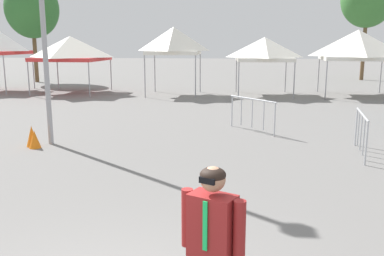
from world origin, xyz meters
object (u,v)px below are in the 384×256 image
(canopy_tent_far_right, at_px, (358,45))
(tree_behind_tents_right, at_px, (32,9))
(traffic_cone_lot_center, at_px, (35,139))
(crowd_barrier_near_person, at_px, (252,108))
(canopy_tent_center, at_px, (264,49))
(canopy_tent_behind_center, at_px, (71,48))
(canopy_tent_far_left, at_px, (174,41))
(person_foreground, at_px, (212,245))
(traffic_cone_near_barrier, at_px, (32,136))
(crowd_barrier_by_lift, at_px, (362,126))

(canopy_tent_far_right, height_order, tree_behind_tents_right, tree_behind_tents_right)
(tree_behind_tents_right, xyz_separation_m, traffic_cone_lot_center, (8.68, -18.48, -4.82))
(crowd_barrier_near_person, bearing_deg, canopy_tent_center, 84.08)
(canopy_tent_behind_center, distance_m, traffic_cone_lot_center, 13.09)
(canopy_tent_far_left, height_order, traffic_cone_lot_center, canopy_tent_far_left)
(traffic_cone_lot_center, bearing_deg, canopy_tent_center, 60.66)
(canopy_tent_far_right, height_order, person_foreground, canopy_tent_far_right)
(tree_behind_tents_right, relative_size, crowd_barrier_near_person, 4.37)
(person_foreground, relative_size, tree_behind_tents_right, 0.25)
(canopy_tent_far_right, distance_m, person_foreground, 20.84)
(canopy_tent_far_right, height_order, crowd_barrier_near_person, canopy_tent_far_right)
(tree_behind_tents_right, bearing_deg, traffic_cone_lot_center, -64.85)
(canopy_tent_far_right, height_order, traffic_cone_lot_center, canopy_tent_far_right)
(canopy_tent_far_left, relative_size, canopy_tent_far_right, 0.95)
(traffic_cone_lot_center, bearing_deg, traffic_cone_near_barrier, 133.53)
(canopy_tent_behind_center, height_order, crowd_barrier_by_lift, canopy_tent_behind_center)
(person_foreground, bearing_deg, crowd_barrier_near_person, 85.45)
(canopy_tent_far_left, xyz_separation_m, crowd_barrier_by_lift, (6.49, -11.93, -2.14))
(canopy_tent_behind_center, bearing_deg, traffic_cone_near_barrier, -73.93)
(canopy_tent_behind_center, distance_m, traffic_cone_near_barrier, 12.89)
(person_foreground, bearing_deg, canopy_tent_behind_center, 114.39)
(canopy_tent_far_right, bearing_deg, canopy_tent_behind_center, -179.49)
(tree_behind_tents_right, height_order, traffic_cone_near_barrier, tree_behind_tents_right)
(canopy_tent_far_left, relative_size, tree_behind_tents_right, 0.51)
(canopy_tent_behind_center, relative_size, canopy_tent_center, 1.21)
(tree_behind_tents_right, distance_m, traffic_cone_lot_center, 20.98)
(canopy_tent_far_left, bearing_deg, crowd_barrier_by_lift, -61.48)
(person_foreground, bearing_deg, tree_behind_tents_right, 118.39)
(canopy_tent_behind_center, xyz_separation_m, crowd_barrier_near_person, (9.66, -9.55, -1.73))
(canopy_tent_far_left, distance_m, person_foreground, 19.60)
(canopy_tent_far_right, xyz_separation_m, crowd_barrier_by_lift, (-3.18, -12.35, -1.93))
(canopy_tent_center, bearing_deg, traffic_cone_lot_center, -119.34)
(crowd_barrier_near_person, xyz_separation_m, traffic_cone_lot_center, (-5.99, -2.82, -0.51))
(canopy_tent_behind_center, bearing_deg, canopy_tent_far_left, -2.73)
(canopy_tent_behind_center, xyz_separation_m, traffic_cone_near_barrier, (3.51, -12.20, -2.19))
(canopy_tent_far_right, relative_size, traffic_cone_near_barrier, 6.54)
(canopy_tent_behind_center, height_order, traffic_cone_near_barrier, canopy_tent_behind_center)
(person_foreground, xyz_separation_m, traffic_cone_lot_center, (-5.20, 7.19, -0.79))
(tree_behind_tents_right, relative_size, crowd_barrier_by_lift, 3.41)
(traffic_cone_near_barrier, bearing_deg, traffic_cone_lot_center, -46.47)
(person_foreground, height_order, traffic_cone_lot_center, person_foreground)
(canopy_tent_center, height_order, crowd_barrier_near_person, canopy_tent_center)
(canopy_tent_center, height_order, traffic_cone_near_barrier, canopy_tent_center)
(tree_behind_tents_right, distance_m, crowd_barrier_near_person, 21.89)
(canopy_tent_center, bearing_deg, crowd_barrier_by_lift, -82.37)
(canopy_tent_center, xyz_separation_m, traffic_cone_near_barrier, (-7.15, -12.28, -2.17))
(canopy_tent_behind_center, relative_size, canopy_tent_far_right, 0.98)
(crowd_barrier_near_person, bearing_deg, person_foreground, -94.55)
(person_foreground, xyz_separation_m, tree_behind_tents_right, (-13.87, 25.67, 4.03))
(traffic_cone_near_barrier, bearing_deg, person_foreground, -53.93)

